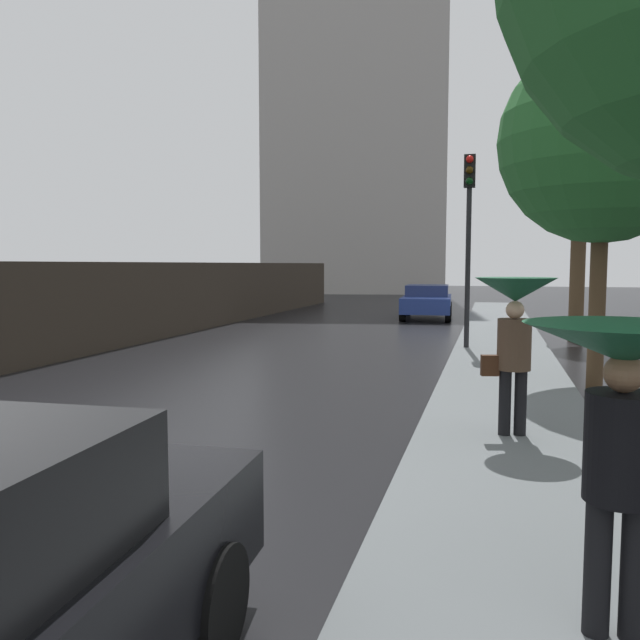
{
  "coord_description": "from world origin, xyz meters",
  "views": [
    {
      "loc": [
        4.85,
        -4.43,
        2.13
      ],
      "look_at": [
        2.1,
        5.78,
        1.2
      ],
      "focal_mm": 35.89,
      "sensor_mm": 36.0,
      "label": 1
    }
  ],
  "objects_px": {
    "car_blue_near_kerb": "(427,301)",
    "pedestrian_with_umbrella_near": "(515,314)",
    "street_tree_mid": "(603,141)",
    "traffic_light": "(469,215)",
    "pedestrian_with_umbrella_far": "(624,391)",
    "street_tree_far": "(580,190)"
  },
  "relations": [
    {
      "from": "pedestrian_with_umbrella_far",
      "to": "traffic_light",
      "type": "distance_m",
      "value": 12.21
    },
    {
      "from": "pedestrian_with_umbrella_far",
      "to": "street_tree_mid",
      "type": "height_order",
      "value": "street_tree_mid"
    },
    {
      "from": "pedestrian_with_umbrella_far",
      "to": "traffic_light",
      "type": "height_order",
      "value": "traffic_light"
    },
    {
      "from": "street_tree_mid",
      "to": "street_tree_far",
      "type": "bearing_deg",
      "value": 85.83
    },
    {
      "from": "car_blue_near_kerb",
      "to": "street_tree_mid",
      "type": "relative_size",
      "value": 0.72
    },
    {
      "from": "car_blue_near_kerb",
      "to": "pedestrian_with_umbrella_far",
      "type": "relative_size",
      "value": 2.53
    },
    {
      "from": "car_blue_near_kerb",
      "to": "street_tree_mid",
      "type": "bearing_deg",
      "value": -75.87
    },
    {
      "from": "pedestrian_with_umbrella_near",
      "to": "street_tree_mid",
      "type": "height_order",
      "value": "street_tree_mid"
    },
    {
      "from": "traffic_light",
      "to": "street_tree_mid",
      "type": "xyz_separation_m",
      "value": [
        2.3,
        -3.9,
        0.9
      ]
    },
    {
      "from": "car_blue_near_kerb",
      "to": "traffic_light",
      "type": "height_order",
      "value": "traffic_light"
    },
    {
      "from": "pedestrian_with_umbrella_far",
      "to": "traffic_light",
      "type": "bearing_deg",
      "value": -84.56
    },
    {
      "from": "car_blue_near_kerb",
      "to": "pedestrian_with_umbrella_near",
      "type": "xyz_separation_m",
      "value": [
        2.71,
        -17.49,
        0.87
      ]
    },
    {
      "from": "pedestrian_with_umbrella_near",
      "to": "traffic_light",
      "type": "distance_m",
      "value": 8.15
    },
    {
      "from": "pedestrian_with_umbrella_far",
      "to": "street_tree_far",
      "type": "height_order",
      "value": "street_tree_far"
    },
    {
      "from": "pedestrian_with_umbrella_far",
      "to": "street_tree_far",
      "type": "distance_m",
      "value": 15.49
    },
    {
      "from": "car_blue_near_kerb",
      "to": "traffic_light",
      "type": "bearing_deg",
      "value": -81.97
    },
    {
      "from": "traffic_light",
      "to": "street_tree_mid",
      "type": "distance_m",
      "value": 4.62
    },
    {
      "from": "traffic_light",
      "to": "street_tree_far",
      "type": "distance_m",
      "value": 4.32
    },
    {
      "from": "street_tree_far",
      "to": "pedestrian_with_umbrella_near",
      "type": "bearing_deg",
      "value": -100.14
    },
    {
      "from": "car_blue_near_kerb",
      "to": "street_tree_mid",
      "type": "xyz_separation_m",
      "value": [
        4.18,
        -13.47,
        3.48
      ]
    },
    {
      "from": "traffic_light",
      "to": "pedestrian_with_umbrella_far",
      "type": "bearing_deg",
      "value": -84.1
    },
    {
      "from": "pedestrian_with_umbrella_near",
      "to": "traffic_light",
      "type": "height_order",
      "value": "traffic_light"
    }
  ]
}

